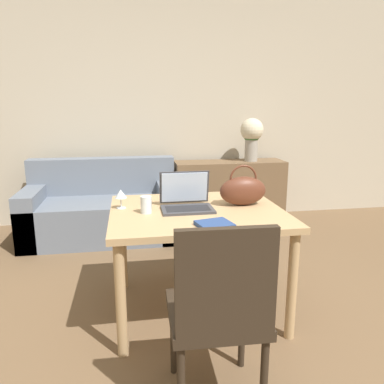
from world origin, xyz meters
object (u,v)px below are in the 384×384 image
at_px(couch, 103,210).
at_px(handbag, 243,190).
at_px(drinking_glass, 146,205).
at_px(chair, 219,307).
at_px(flower_vase, 252,135).
at_px(wine_glass, 121,195).
at_px(laptop, 186,199).

distance_m(couch, handbag, 1.99).
bearing_deg(drinking_glass, chair, -72.00).
height_order(handbag, flower_vase, flower_vase).
relative_size(handbag, flower_vase, 0.64).
relative_size(couch, wine_glass, 12.35).
distance_m(chair, wine_glass, 1.12).
relative_size(laptop, drinking_glass, 3.08).
bearing_deg(chair, couch, 106.73).
xyz_separation_m(drinking_glass, wine_glass, (-0.16, 0.14, 0.04)).
relative_size(chair, couch, 0.58).
xyz_separation_m(wine_glass, flower_vase, (1.50, 1.80, 0.24)).
bearing_deg(laptop, chair, -89.56).
relative_size(couch, drinking_glass, 14.56).
distance_m(chair, drinking_glass, 0.93).
bearing_deg(flower_vase, wine_glass, -129.77).
relative_size(wine_glass, flower_vase, 0.26).
distance_m(couch, flower_vase, 1.91).
xyz_separation_m(chair, flower_vase, (1.06, 2.79, 0.54)).
bearing_deg(couch, flower_vase, 8.30).
bearing_deg(handbag, flower_vase, 70.05).
bearing_deg(chair, drinking_glass, 109.87).
distance_m(laptop, wine_glass, 0.43).
distance_m(drinking_glass, handbag, 0.67).
bearing_deg(flower_vase, handbag, -109.95).
xyz_separation_m(couch, flower_vase, (1.73, 0.25, 0.77)).
bearing_deg(handbag, wine_glass, 176.32).
relative_size(chair, flower_vase, 1.85).
xyz_separation_m(chair, handbag, (0.39, 0.94, 0.31)).
height_order(drinking_glass, flower_vase, flower_vase).
bearing_deg(couch, laptop, -67.51).
distance_m(wine_glass, flower_vase, 2.35).
height_order(laptop, flower_vase, flower_vase).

